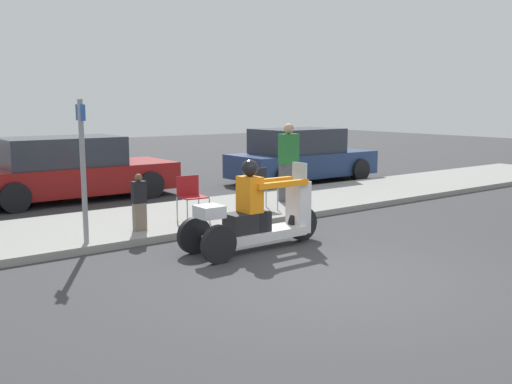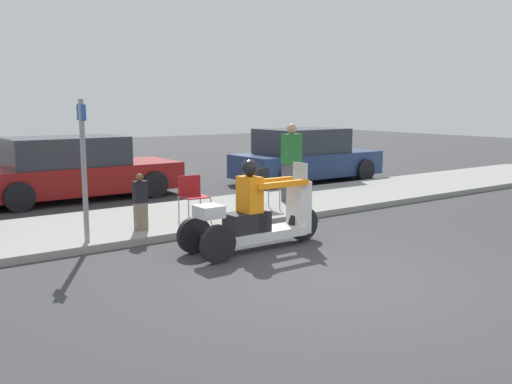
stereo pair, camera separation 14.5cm
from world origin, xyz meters
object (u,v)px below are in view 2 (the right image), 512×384
at_px(spectator_by_tree, 291,164).
at_px(parked_car_lot_left, 73,170).
at_px(folding_chair_curbside, 262,184).
at_px(street_sign, 84,165).
at_px(folding_chair_set_back, 192,193).
at_px(motorcycle_trike, 257,218).
at_px(parked_car_lot_far, 306,157).
at_px(spectator_mid_group, 140,203).

xyz_separation_m(spectator_by_tree, parked_car_lot_left, (-3.55, 3.77, -0.24)).
bearing_deg(folding_chair_curbside, parked_car_lot_left, 121.27).
distance_m(parked_car_lot_left, street_sign, 5.04).
bearing_deg(folding_chair_set_back, parked_car_lot_left, 100.13).
height_order(spectator_by_tree, parked_car_lot_left, spectator_by_tree).
relative_size(motorcycle_trike, folding_chair_curbside, 2.97).
height_order(folding_chair_curbside, street_sign, street_sign).
bearing_deg(folding_chair_curbside, street_sign, -170.08).
bearing_deg(folding_chair_set_back, motorcycle_trike, -89.84).
xyz_separation_m(motorcycle_trike, folding_chair_curbside, (1.73, 2.19, 0.13)).
bearing_deg(parked_car_lot_far, motorcycle_trike, -136.30).
height_order(folding_chair_set_back, parked_car_lot_left, parked_car_lot_left).
bearing_deg(motorcycle_trike, parked_car_lot_left, 96.99).
height_order(parked_car_lot_left, parked_car_lot_far, parked_car_lot_far).
bearing_deg(spectator_mid_group, motorcycle_trike, -58.31).
height_order(spectator_mid_group, parked_car_lot_left, parked_car_lot_left).
xyz_separation_m(spectator_mid_group, folding_chair_curbside, (2.85, 0.38, 0.04)).
height_order(folding_chair_curbside, parked_car_lot_left, parked_car_lot_left).
distance_m(spectator_mid_group, folding_chair_curbside, 2.87).
distance_m(motorcycle_trike, folding_chair_curbside, 2.79).
distance_m(folding_chair_curbside, parked_car_lot_left, 4.82).
bearing_deg(parked_car_lot_left, street_sign, -106.15).
bearing_deg(spectator_mid_group, street_sign, -163.74).
bearing_deg(street_sign, folding_chair_set_back, 13.02).
bearing_deg(spectator_by_tree, folding_chair_set_back, -169.15).
distance_m(folding_chair_set_back, parked_car_lot_far, 6.59).
distance_m(spectator_mid_group, parked_car_lot_left, 4.51).
relative_size(folding_chair_curbside, parked_car_lot_far, 0.19).
bearing_deg(spectator_by_tree, spectator_mid_group, -169.42).
bearing_deg(spectator_mid_group, spectator_by_tree, 10.58).
height_order(motorcycle_trike, parked_car_lot_left, parked_car_lot_left).
height_order(folding_chair_set_back, street_sign, street_sign).
xyz_separation_m(spectator_by_tree, folding_chair_curbside, (-1.05, -0.35, -0.32)).
relative_size(parked_car_lot_left, street_sign, 2.16).
xyz_separation_m(spectator_mid_group, parked_car_lot_far, (6.76, 3.58, 0.13)).
relative_size(spectator_mid_group, folding_chair_curbside, 1.18).
relative_size(spectator_mid_group, street_sign, 0.44).
xyz_separation_m(spectator_mid_group, street_sign, (-1.05, -0.30, 0.73)).
height_order(motorcycle_trike, spectator_mid_group, motorcycle_trike).
distance_m(spectator_mid_group, parked_car_lot_far, 7.65).
bearing_deg(folding_chair_curbside, parked_car_lot_far, 39.30).
height_order(motorcycle_trike, folding_chair_set_back, motorcycle_trike).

